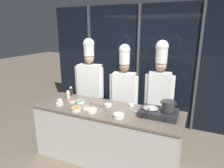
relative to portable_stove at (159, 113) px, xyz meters
name	(u,v)px	position (x,y,z in m)	size (l,w,h in m)	color
ground_plane	(106,158)	(-0.84, -0.08, -0.98)	(24.00, 24.00, 0.00)	#7F705B
window_wall_back	(138,65)	(-0.84, 1.67, 0.37)	(4.53, 0.09, 2.70)	black
demo_counter	(106,134)	(-0.84, -0.08, -0.51)	(2.46, 0.80, 0.93)	beige
portable_stove	(159,113)	(0.00, 0.00, 0.00)	(0.55, 0.39, 0.10)	#28282B
frying_pan	(151,107)	(-0.13, 0.00, 0.07)	(0.23, 0.40, 0.04)	#ADAFB5
stock_pot	(168,106)	(0.13, 0.00, 0.13)	(0.22, 0.19, 0.15)	#333335
squeeze_bottle_soy	(71,91)	(-1.75, 0.25, 0.04)	(0.06, 0.06, 0.19)	#332319
squeeze_bottle_oil	(68,94)	(-1.71, 0.10, 0.03)	(0.07, 0.07, 0.16)	beige
prep_bowl_mushrooms	(86,107)	(-1.13, -0.22, -0.02)	(0.12, 0.12, 0.04)	white
prep_bowl_shrimp	(59,104)	(-1.63, -0.26, -0.03)	(0.13, 0.13, 0.04)	white
prep_bowl_onion	(108,105)	(-0.85, 0.03, -0.03)	(0.12, 0.12, 0.04)	white
prep_bowl_bean_sprouts	(60,100)	(-1.73, -0.13, -0.03)	(0.10, 0.10, 0.04)	white
prep_bowl_rice	(131,105)	(-0.49, 0.18, -0.02)	(0.09, 0.09, 0.04)	white
prep_bowl_garlic	(119,115)	(-0.52, -0.30, -0.01)	(0.17, 0.17, 0.06)	white
prep_bowl_scallions	(80,102)	(-1.35, -0.04, -0.02)	(0.15, 0.15, 0.05)	white
prep_bowl_chicken	(92,110)	(-0.98, -0.29, -0.02)	(0.17, 0.17, 0.05)	white
prep_bowl_chili_flakes	(72,101)	(-1.51, -0.06, -0.02)	(0.11, 0.11, 0.04)	white
prep_bowl_carrots	(76,109)	(-1.23, -0.35, -0.02)	(0.15, 0.15, 0.06)	white
serving_spoon_slotted	(100,105)	(-0.99, 0.00, -0.04)	(0.27, 0.06, 0.02)	olive
serving_spoon_solid	(134,111)	(-0.39, 0.00, -0.04)	(0.19, 0.12, 0.02)	#B2B5BA
chef_head	(90,81)	(-1.55, 0.63, 0.17)	(0.61, 0.30, 2.00)	#4C4C51
chef_sous	(124,88)	(-0.79, 0.62, 0.12)	(0.54, 0.28, 1.92)	#4C4C51
chef_line	(160,87)	(-0.14, 0.68, 0.19)	(0.51, 0.28, 2.00)	#4C4C51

